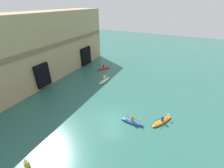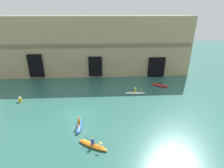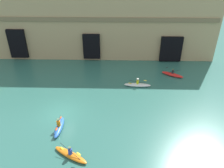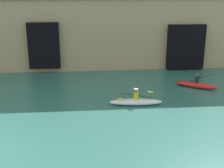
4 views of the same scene
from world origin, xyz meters
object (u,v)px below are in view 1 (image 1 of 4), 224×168
(kayak_red, at_px, (104,68))
(kayak_orange, at_px, (162,121))
(kayak_white, at_px, (104,80))
(marker_buoy, at_px, (26,163))
(kayak_blue, at_px, (132,121))

(kayak_red, bearing_deg, kayak_orange, 84.25)
(kayak_white, bearing_deg, kayak_orange, -115.20)
(kayak_white, height_order, kayak_orange, kayak_white)
(kayak_orange, relative_size, kayak_red, 1.07)
(kayak_red, bearing_deg, marker_buoy, 43.84)
(kayak_red, bearing_deg, kayak_blue, 72.98)
(kayak_orange, distance_m, kayak_red, 18.56)
(marker_buoy, bearing_deg, kayak_blue, -35.05)
(kayak_white, xyz_separation_m, kayak_orange, (-6.35, -11.62, -0.02))
(marker_buoy, bearing_deg, kayak_red, 11.61)
(kayak_orange, distance_m, marker_buoy, 15.02)
(kayak_orange, relative_size, marker_buoy, 3.09)
(kayak_orange, bearing_deg, marker_buoy, -11.69)
(kayak_red, height_order, kayak_blue, kayak_red)
(kayak_white, relative_size, kayak_orange, 1.06)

